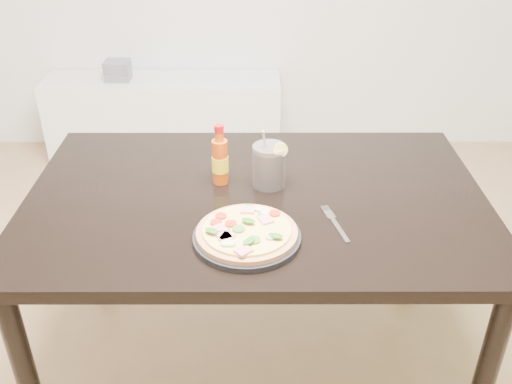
{
  "coord_description": "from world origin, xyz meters",
  "views": [
    {
      "loc": [
        -0.25,
        -1.17,
        1.64
      ],
      "look_at": [
        -0.24,
        0.2,
        0.83
      ],
      "focal_mm": 40.0,
      "sensor_mm": 36.0,
      "label": 1
    }
  ],
  "objects_px": {
    "fork": "(335,222)",
    "pizza": "(246,231)",
    "hot_sauce_bottle": "(220,160)",
    "plate": "(247,237)",
    "dining_table": "(256,217)",
    "cola_cup": "(269,167)",
    "media_console": "(165,118)"
  },
  "relations": [
    {
      "from": "media_console",
      "to": "cola_cup",
      "type": "bearing_deg",
      "value": -70.58
    },
    {
      "from": "dining_table",
      "to": "cola_cup",
      "type": "relative_size",
      "value": 7.27
    },
    {
      "from": "plate",
      "to": "cola_cup",
      "type": "bearing_deg",
      "value": 77.67
    },
    {
      "from": "plate",
      "to": "hot_sauce_bottle",
      "type": "xyz_separation_m",
      "value": [
        -0.09,
        0.32,
        0.07
      ]
    },
    {
      "from": "media_console",
      "to": "plate",
      "type": "bearing_deg",
      "value": -75.07
    },
    {
      "from": "plate",
      "to": "media_console",
      "type": "xyz_separation_m",
      "value": [
        -0.53,
        1.99,
        -0.51
      ]
    },
    {
      "from": "cola_cup",
      "to": "media_console",
      "type": "bearing_deg",
      "value": 109.42
    },
    {
      "from": "media_console",
      "to": "pizza",
      "type": "bearing_deg",
      "value": -75.09
    },
    {
      "from": "dining_table",
      "to": "cola_cup",
      "type": "bearing_deg",
      "value": 56.27
    },
    {
      "from": "hot_sauce_bottle",
      "to": "dining_table",
      "type": "bearing_deg",
      "value": -34.88
    },
    {
      "from": "fork",
      "to": "pizza",
      "type": "bearing_deg",
      "value": -176.08
    },
    {
      "from": "media_console",
      "to": "dining_table",
      "type": "bearing_deg",
      "value": -72.41
    },
    {
      "from": "dining_table",
      "to": "plate",
      "type": "bearing_deg",
      "value": -95.9
    },
    {
      "from": "fork",
      "to": "media_console",
      "type": "height_order",
      "value": "fork"
    },
    {
      "from": "pizza",
      "to": "media_console",
      "type": "bearing_deg",
      "value": 104.91
    },
    {
      "from": "fork",
      "to": "plate",
      "type": "bearing_deg",
      "value": -175.98
    },
    {
      "from": "pizza",
      "to": "hot_sauce_bottle",
      "type": "distance_m",
      "value": 0.33
    },
    {
      "from": "plate",
      "to": "fork",
      "type": "xyz_separation_m",
      "value": [
        0.25,
        0.08,
        -0.01
      ]
    },
    {
      "from": "plate",
      "to": "media_console",
      "type": "bearing_deg",
      "value": 104.93
    },
    {
      "from": "pizza",
      "to": "cola_cup",
      "type": "bearing_deg",
      "value": 77.47
    },
    {
      "from": "fork",
      "to": "media_console",
      "type": "xyz_separation_m",
      "value": [
        -0.78,
        1.91,
        -0.5
      ]
    },
    {
      "from": "pizza",
      "to": "media_console",
      "type": "relative_size",
      "value": 0.19
    },
    {
      "from": "plate",
      "to": "cola_cup",
      "type": "relative_size",
      "value": 1.51
    },
    {
      "from": "cola_cup",
      "to": "dining_table",
      "type": "bearing_deg",
      "value": -123.73
    },
    {
      "from": "fork",
      "to": "media_console",
      "type": "bearing_deg",
      "value": 98.08
    },
    {
      "from": "plate",
      "to": "pizza",
      "type": "relative_size",
      "value": 1.07
    },
    {
      "from": "hot_sauce_bottle",
      "to": "plate",
      "type": "bearing_deg",
      "value": -74.68
    },
    {
      "from": "dining_table",
      "to": "fork",
      "type": "distance_m",
      "value": 0.29
    },
    {
      "from": "dining_table",
      "to": "media_console",
      "type": "height_order",
      "value": "dining_table"
    },
    {
      "from": "hot_sauce_bottle",
      "to": "fork",
      "type": "distance_m",
      "value": 0.41
    },
    {
      "from": "hot_sauce_bottle",
      "to": "fork",
      "type": "xyz_separation_m",
      "value": [
        0.33,
        -0.24,
        -0.07
      ]
    },
    {
      "from": "pizza",
      "to": "fork",
      "type": "xyz_separation_m",
      "value": [
        0.25,
        0.08,
        -0.02
      ]
    }
  ]
}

